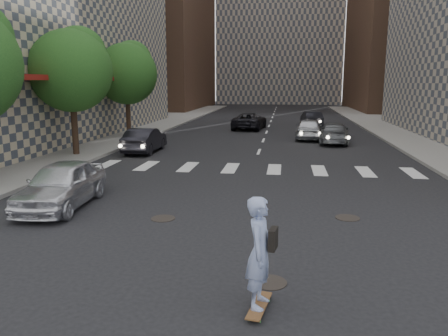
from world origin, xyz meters
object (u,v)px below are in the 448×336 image
object	(u,v)px
tree_c	(128,71)
silver_sedan	(62,184)
tree_b	(73,67)
skateboarder	(260,252)
traffic_car_a	(145,140)
traffic_car_e	(311,119)
traffic_car_c	(250,121)
traffic_car_d	(309,129)
traffic_car_b	(334,133)

from	to	relation	value
tree_c	silver_sedan	xyz separation A→B (m)	(3.95, -17.14, -3.92)
tree_b	skateboarder	distance (m)	18.46
skateboarder	silver_sedan	bearing A→B (deg)	149.22
traffic_car_a	traffic_car_e	world-z (taller)	traffic_car_a
traffic_car_e	tree_b	bearing A→B (deg)	47.50
traffic_car_c	silver_sedan	bearing A→B (deg)	86.81
skateboarder	traffic_car_e	distance (m)	32.72
skateboarder	traffic_car_d	xyz separation A→B (m)	(2.00, 23.59, -0.33)
tree_b	tree_c	size ratio (longest dim) A/B	1.00
traffic_car_c	traffic_car_d	distance (m)	7.55
skateboarder	traffic_car_e	bearing A→B (deg)	94.94
traffic_car_c	traffic_car_d	world-z (taller)	traffic_car_d
tree_c	skateboarder	bearing A→B (deg)	-65.15
silver_sedan	traffic_car_d	world-z (taller)	traffic_car_d
tree_b	traffic_car_d	distance (m)	15.83
tree_b	skateboarder	size ratio (longest dim) A/B	3.24
silver_sedan	traffic_car_d	distance (m)	19.94
traffic_car_a	tree_c	bearing A→B (deg)	-63.85
skateboarder	silver_sedan	xyz separation A→B (m)	(-6.57, 5.59, -0.34)
tree_b	traffic_car_e	distance (m)	22.57
tree_b	traffic_car_b	size ratio (longest dim) A/B	1.46
silver_sedan	traffic_car_a	size ratio (longest dim) A/B	1.02
tree_b	traffic_car_a	xyz separation A→B (m)	(3.08, 1.86, -3.96)
tree_b	traffic_car_c	xyz separation A→B (m)	(7.93, 14.86, -3.95)
traffic_car_e	traffic_car_b	bearing A→B (deg)	88.39
skateboarder	traffic_car_d	bearing A→B (deg)	94.78
traffic_car_d	traffic_car_e	size ratio (longest dim) A/B	1.04
tree_b	traffic_car_d	xyz separation A→B (m)	(12.52, 8.86, -3.91)
skateboarder	traffic_car_a	size ratio (longest dim) A/B	0.49
tree_c	tree_b	bearing A→B (deg)	-90.00
traffic_car_a	skateboarder	bearing A→B (deg)	113.61
tree_b	skateboarder	bearing A→B (deg)	-54.45
traffic_car_a	traffic_car_e	size ratio (longest dim) A/B	1.01
tree_c	traffic_car_e	world-z (taller)	tree_c
silver_sedan	traffic_car_e	size ratio (longest dim) A/B	1.03
tree_c	traffic_car_a	xyz separation A→B (m)	(3.08, -6.14, -3.96)
traffic_car_b	skateboarder	bearing A→B (deg)	86.57
traffic_car_a	traffic_car_c	bearing A→B (deg)	-111.01
tree_c	skateboarder	size ratio (longest dim) A/B	3.24
tree_b	traffic_car_b	xyz separation A→B (m)	(14.04, 7.05, -3.99)
skateboarder	traffic_car_b	xyz separation A→B (m)	(3.51, 21.78, -0.41)
tree_b	silver_sedan	size ratio (longest dim) A/B	1.55
silver_sedan	traffic_car_a	xyz separation A→B (m)	(-0.87, 11.00, -0.04)
tree_c	traffic_car_c	xyz separation A→B (m)	(7.93, 6.86, -3.95)
traffic_car_a	traffic_car_d	world-z (taller)	traffic_car_d
silver_sedan	traffic_car_c	world-z (taller)	silver_sedan
traffic_car_c	traffic_car_d	bearing A→B (deg)	133.65
traffic_car_a	traffic_car_b	size ratio (longest dim) A/B	0.92
tree_c	silver_sedan	size ratio (longest dim) A/B	1.55
silver_sedan	tree_c	bearing A→B (deg)	99.37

